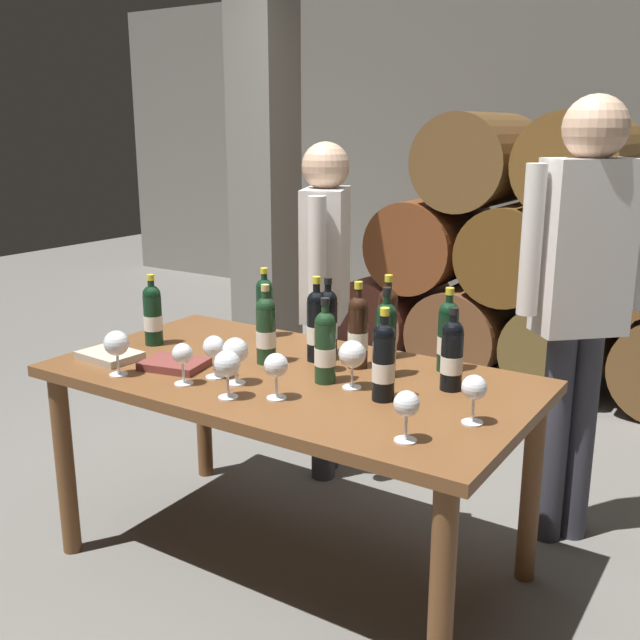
# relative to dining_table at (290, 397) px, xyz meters

# --- Properties ---
(ground_plane) EXTENTS (14.00, 14.00, 0.00)m
(ground_plane) POSITION_rel_dining_table_xyz_m (0.00, 0.00, -0.67)
(ground_plane) COLOR #66635E
(cellar_back_wall) EXTENTS (10.00, 0.24, 2.80)m
(cellar_back_wall) POSITION_rel_dining_table_xyz_m (0.00, 4.20, 0.73)
(cellar_back_wall) COLOR slate
(cellar_back_wall) RESTS_ON ground_plane
(barrel_stack) EXTENTS (2.49, 0.90, 1.69)m
(barrel_stack) POSITION_rel_dining_table_xyz_m (-0.00, 2.60, 0.06)
(barrel_stack) COLOR brown
(barrel_stack) RESTS_ON ground_plane
(stone_pillar) EXTENTS (0.32, 0.32, 2.60)m
(stone_pillar) POSITION_rel_dining_table_xyz_m (-1.30, 1.60, 0.63)
(stone_pillar) COLOR slate
(stone_pillar) RESTS_ON ground_plane
(dining_table) EXTENTS (1.70, 0.90, 0.76)m
(dining_table) POSITION_rel_dining_table_xyz_m (0.00, 0.00, 0.00)
(dining_table) COLOR brown
(dining_table) RESTS_ON ground_plane
(wine_bottle_0) EXTENTS (0.07, 0.07, 0.29)m
(wine_bottle_0) POSITION_rel_dining_table_xyz_m (-0.14, 0.05, 0.22)
(wine_bottle_0) COLOR #19381E
(wine_bottle_0) RESTS_ON dining_table
(wine_bottle_1) EXTENTS (0.07, 0.07, 0.30)m
(wine_bottle_1) POSITION_rel_dining_table_xyz_m (-0.01, 0.27, 0.22)
(wine_bottle_1) COLOR black
(wine_bottle_1) RESTS_ON dining_table
(wine_bottle_2) EXTENTS (0.07, 0.07, 0.32)m
(wine_bottle_2) POSITION_rel_dining_table_xyz_m (0.30, 0.15, 0.23)
(wine_bottle_2) COLOR black
(wine_bottle_2) RESTS_ON dining_table
(wine_bottle_3) EXTENTS (0.07, 0.07, 0.32)m
(wine_bottle_3) POSITION_rel_dining_table_xyz_m (0.17, 0.19, 0.23)
(wine_bottle_3) COLOR black
(wine_bottle_3) RESTS_ON dining_table
(wine_bottle_4) EXTENTS (0.07, 0.07, 0.29)m
(wine_bottle_4) POSITION_rel_dining_table_xyz_m (0.16, -0.01, 0.22)
(wine_bottle_4) COLOR #19381E
(wine_bottle_4) RESTS_ON dining_table
(wine_bottle_5) EXTENTS (0.07, 0.07, 0.30)m
(wine_bottle_5) POSITION_rel_dining_table_xyz_m (0.45, 0.33, 0.22)
(wine_bottle_5) COLOR black
(wine_bottle_5) RESTS_ON dining_table
(wine_bottle_6) EXTENTS (0.07, 0.07, 0.32)m
(wine_bottle_6) POSITION_rel_dining_table_xyz_m (0.20, 0.35, 0.23)
(wine_bottle_6) COLOR black
(wine_bottle_6) RESTS_ON dining_table
(wine_bottle_7) EXTENTS (0.07, 0.07, 0.30)m
(wine_bottle_7) POSITION_rel_dining_table_xyz_m (0.40, -0.05, 0.22)
(wine_bottle_7) COLOR black
(wine_bottle_7) RESTS_ON dining_table
(wine_bottle_8) EXTENTS (0.07, 0.07, 0.28)m
(wine_bottle_8) POSITION_rel_dining_table_xyz_m (0.54, 0.15, 0.21)
(wine_bottle_8) COLOR black
(wine_bottle_8) RESTS_ON dining_table
(wine_bottle_9) EXTENTS (0.07, 0.07, 0.28)m
(wine_bottle_9) POSITION_rel_dining_table_xyz_m (-0.66, 0.00, 0.21)
(wine_bottle_9) COLOR black
(wine_bottle_9) RESTS_ON dining_table
(wine_bottle_10) EXTENTS (0.07, 0.07, 0.29)m
(wine_bottle_10) POSITION_rel_dining_table_xyz_m (-0.36, 0.33, 0.22)
(wine_bottle_10) COLOR black
(wine_bottle_10) RESTS_ON dining_table
(wine_bottle_11) EXTENTS (0.07, 0.07, 0.32)m
(wine_bottle_11) POSITION_rel_dining_table_xyz_m (-0.00, 0.18, 0.23)
(wine_bottle_11) COLOR black
(wine_bottle_11) RESTS_ON dining_table
(wine_glass_0) EXTENTS (0.09, 0.09, 0.16)m
(wine_glass_0) POSITION_rel_dining_table_xyz_m (-0.02, -0.31, 0.20)
(wine_glass_0) COLOR white
(wine_glass_0) RESTS_ON dining_table
(wine_glass_1) EXTENTS (0.07, 0.07, 0.14)m
(wine_glass_1) POSITION_rel_dining_table_xyz_m (-0.23, -0.29, 0.19)
(wine_glass_1) COLOR white
(wine_glass_1) RESTS_ON dining_table
(wine_glass_2) EXTENTS (0.09, 0.09, 0.16)m
(wine_glass_2) POSITION_rel_dining_table_xyz_m (-0.09, -0.19, 0.20)
(wine_glass_2) COLOR white
(wine_glass_2) RESTS_ON dining_table
(wine_glass_3) EXTENTS (0.07, 0.07, 0.15)m
(wine_glass_3) POSITION_rel_dining_table_xyz_m (0.09, 0.09, 0.20)
(wine_glass_3) COLOR white
(wine_glass_3) RESTS_ON dining_table
(wine_glass_4) EXTENTS (0.07, 0.07, 0.15)m
(wine_glass_4) POSITION_rel_dining_table_xyz_m (0.61, -0.30, 0.20)
(wine_glass_4) COLOR white
(wine_glass_4) RESTS_ON dining_table
(wine_glass_5) EXTENTS (0.08, 0.08, 0.15)m
(wine_glass_5) POSITION_rel_dining_table_xyz_m (-0.19, -0.18, 0.20)
(wine_glass_5) COLOR white
(wine_glass_5) RESTS_ON dining_table
(wine_glass_6) EXTENTS (0.09, 0.09, 0.16)m
(wine_glass_6) POSITION_rel_dining_table_xyz_m (-0.49, -0.34, 0.20)
(wine_glass_6) COLOR white
(wine_glass_6) RESTS_ON dining_table
(wine_glass_7) EXTENTS (0.08, 0.08, 0.15)m
(wine_glass_7) POSITION_rel_dining_table_xyz_m (0.11, -0.23, 0.20)
(wine_glass_7) COLOR white
(wine_glass_7) RESTS_ON dining_table
(wine_glass_8) EXTENTS (0.07, 0.07, 0.15)m
(wine_glass_8) POSITION_rel_dining_table_xyz_m (0.71, -0.08, 0.20)
(wine_glass_8) COLOR white
(wine_glass_8) RESTS_ON dining_table
(wine_glass_9) EXTENTS (0.09, 0.09, 0.16)m
(wine_glass_9) POSITION_rel_dining_table_xyz_m (0.26, -0.01, 0.21)
(wine_glass_9) COLOR white
(wine_glass_9) RESTS_ON dining_table
(tasting_notebook) EXTENTS (0.25, 0.20, 0.03)m
(tasting_notebook) POSITION_rel_dining_table_xyz_m (-0.38, -0.18, 0.11)
(tasting_notebook) COLOR brown
(tasting_notebook) RESTS_ON dining_table
(leather_ledger) EXTENTS (0.23, 0.18, 0.03)m
(leather_ledger) POSITION_rel_dining_table_xyz_m (-0.66, -0.23, 0.11)
(leather_ledger) COLOR #B2A893
(leather_ledger) RESTS_ON dining_table
(sommelier_presenting) EXTENTS (0.38, 0.36, 1.72)m
(sommelier_presenting) POSITION_rel_dining_table_xyz_m (0.80, 0.75, 0.37)
(sommelier_presenting) COLOR #383842
(sommelier_presenting) RESTS_ON ground_plane
(taster_seated_left) EXTENTS (0.29, 0.46, 1.54)m
(taster_seated_left) POSITION_rel_dining_table_xyz_m (-0.31, 0.72, 0.25)
(taster_seated_left) COLOR #383842
(taster_seated_left) RESTS_ON ground_plane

